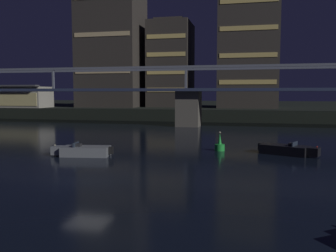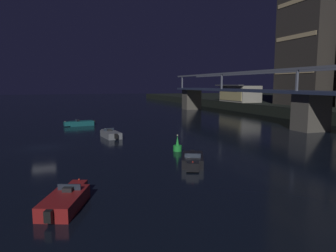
{
  "view_description": "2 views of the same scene",
  "coord_description": "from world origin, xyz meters",
  "px_view_note": "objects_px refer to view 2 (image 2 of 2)",
  "views": [
    {
      "loc": [
        9.25,
        -19.64,
        5.25
      ],
      "look_at": [
        2.79,
        9.55,
        2.53
      ],
      "focal_mm": 38.73,
      "sensor_mm": 36.0,
      "label": 1
    },
    {
      "loc": [
        36.77,
        1.65,
        6.94
      ],
      "look_at": [
        2.36,
        13.9,
        2.08
      ],
      "focal_mm": 33.41,
      "sensor_mm": 36.0,
      "label": 2
    }
  ],
  "objects_px": {
    "river_bridge": "(311,101)",
    "speedboat_near_center": "(66,200)",
    "speedboat_near_left": "(80,123)",
    "channel_buoy": "(177,147)",
    "speedboat_mid_center": "(110,134)",
    "tower_west_low": "(316,20)",
    "waterfront_pavilion": "(239,94)",
    "speedboat_near_right": "(193,160)"
  },
  "relations": [
    {
      "from": "river_bridge",
      "to": "speedboat_near_center",
      "type": "relative_size",
      "value": 18.54
    },
    {
      "from": "river_bridge",
      "to": "speedboat_near_center",
      "type": "bearing_deg",
      "value": -62.17
    },
    {
      "from": "speedboat_near_center",
      "to": "speedboat_near_left",
      "type": "bearing_deg",
      "value": 174.78
    },
    {
      "from": "speedboat_near_center",
      "to": "channel_buoy",
      "type": "xyz_separation_m",
      "value": [
        -12.02,
        11.5,
        0.06
      ]
    },
    {
      "from": "speedboat_mid_center",
      "to": "channel_buoy",
      "type": "xyz_separation_m",
      "value": [
        10.97,
        5.23,
        0.06
      ]
    },
    {
      "from": "speedboat_near_left",
      "to": "speedboat_mid_center",
      "type": "relative_size",
      "value": 1.0
    },
    {
      "from": "tower_west_low",
      "to": "speedboat_near_left",
      "type": "distance_m",
      "value": 56.55
    },
    {
      "from": "waterfront_pavilion",
      "to": "channel_buoy",
      "type": "bearing_deg",
      "value": -38.62
    },
    {
      "from": "tower_west_low",
      "to": "speedboat_mid_center",
      "type": "bearing_deg",
      "value": -71.55
    },
    {
      "from": "speedboat_near_left",
      "to": "speedboat_near_right",
      "type": "distance_m",
      "value": 31.15
    },
    {
      "from": "river_bridge",
      "to": "speedboat_near_right",
      "type": "distance_m",
      "value": 28.25
    },
    {
      "from": "tower_west_low",
      "to": "waterfront_pavilion",
      "type": "xyz_separation_m",
      "value": [
        -17.61,
        -8.25,
        -16.94
      ]
    },
    {
      "from": "waterfront_pavilion",
      "to": "speedboat_mid_center",
      "type": "relative_size",
      "value": 2.37
    },
    {
      "from": "waterfront_pavilion",
      "to": "speedboat_near_right",
      "type": "height_order",
      "value": "waterfront_pavilion"
    },
    {
      "from": "tower_west_low",
      "to": "waterfront_pavilion",
      "type": "relative_size",
      "value": 3.12
    },
    {
      "from": "speedboat_near_center",
      "to": "speedboat_mid_center",
      "type": "bearing_deg",
      "value": 164.76
    },
    {
      "from": "waterfront_pavilion",
      "to": "speedboat_mid_center",
      "type": "height_order",
      "value": "waterfront_pavilion"
    },
    {
      "from": "speedboat_mid_center",
      "to": "speedboat_near_center",
      "type": "bearing_deg",
      "value": -15.24
    },
    {
      "from": "speedboat_near_left",
      "to": "speedboat_near_center",
      "type": "relative_size",
      "value": 1.03
    },
    {
      "from": "waterfront_pavilion",
      "to": "channel_buoy",
      "type": "distance_m",
      "value": 57.85
    },
    {
      "from": "speedboat_near_left",
      "to": "channel_buoy",
      "type": "bearing_deg",
      "value": 18.43
    },
    {
      "from": "tower_west_low",
      "to": "speedboat_near_left",
      "type": "height_order",
      "value": "tower_west_low"
    },
    {
      "from": "river_bridge",
      "to": "speedboat_mid_center",
      "type": "bearing_deg",
      "value": -98.12
    },
    {
      "from": "river_bridge",
      "to": "waterfront_pavilion",
      "type": "height_order",
      "value": "river_bridge"
    },
    {
      "from": "speedboat_near_center",
      "to": "tower_west_low",
      "type": "bearing_deg",
      "value": 125.31
    },
    {
      "from": "speedboat_near_center",
      "to": "speedboat_mid_center",
      "type": "xyz_separation_m",
      "value": [
        -22.98,
        6.26,
        0.0
      ]
    },
    {
      "from": "waterfront_pavilion",
      "to": "speedboat_near_left",
      "type": "height_order",
      "value": "waterfront_pavilion"
    },
    {
      "from": "tower_west_low",
      "to": "speedboat_near_left",
      "type": "bearing_deg",
      "value": -86.73
    },
    {
      "from": "river_bridge",
      "to": "channel_buoy",
      "type": "relative_size",
      "value": 53.47
    },
    {
      "from": "speedboat_mid_center",
      "to": "channel_buoy",
      "type": "bearing_deg",
      "value": 25.51
    },
    {
      "from": "waterfront_pavilion",
      "to": "channel_buoy",
      "type": "xyz_separation_m",
      "value": [
        45.09,
        -36.02,
        -3.96
      ]
    },
    {
      "from": "tower_west_low",
      "to": "river_bridge",
      "type": "bearing_deg",
      "value": -44.25
    },
    {
      "from": "speedboat_near_right",
      "to": "channel_buoy",
      "type": "relative_size",
      "value": 2.85
    },
    {
      "from": "speedboat_near_left",
      "to": "speedboat_near_right",
      "type": "height_order",
      "value": "same"
    },
    {
      "from": "tower_west_low",
      "to": "speedboat_near_right",
      "type": "relative_size",
      "value": 7.71
    },
    {
      "from": "speedboat_near_center",
      "to": "waterfront_pavilion",
      "type": "bearing_deg",
      "value": 140.24
    },
    {
      "from": "river_bridge",
      "to": "speedboat_near_right",
      "type": "relative_size",
      "value": 18.76
    },
    {
      "from": "speedboat_near_left",
      "to": "speedboat_near_right",
      "type": "xyz_separation_m",
      "value": [
        30.28,
        7.31,
        0.0
      ]
    },
    {
      "from": "river_bridge",
      "to": "speedboat_near_right",
      "type": "xyz_separation_m",
      "value": [
        12.58,
        -24.96,
        -4.1
      ]
    },
    {
      "from": "waterfront_pavilion",
      "to": "speedboat_near_right",
      "type": "xyz_separation_m",
      "value": [
        50.88,
        -36.87,
        -4.02
      ]
    },
    {
      "from": "river_bridge",
      "to": "speedboat_mid_center",
      "type": "relative_size",
      "value": 17.98
    },
    {
      "from": "waterfront_pavilion",
      "to": "speedboat_near_center",
      "type": "xyz_separation_m",
      "value": [
        57.11,
        -47.52,
        -4.02
      ]
    }
  ]
}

